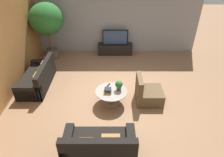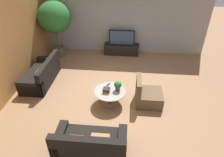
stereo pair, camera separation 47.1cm
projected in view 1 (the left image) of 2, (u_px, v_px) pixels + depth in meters
ground_plane at (112, 94)px, 6.57m from camera, size 24.00×24.00×0.00m
back_wall_stone at (113, 18)px, 8.45m from camera, size 7.40×0.12×3.00m
side_wall_left at (3, 49)px, 5.91m from camera, size 0.12×7.40×3.00m
media_console at (116, 49)px, 8.88m from camera, size 1.52×0.50×0.44m
television at (116, 37)px, 8.59m from camera, size 1.10×0.13×0.66m
coffee_table at (112, 95)px, 6.00m from camera, size 0.95×0.95×0.46m
couch_by_wall at (39, 78)px, 6.82m from camera, size 0.84×1.82×0.84m
couch_near_entry at (100, 146)px, 4.50m from camera, size 1.63×0.84×0.84m
armchair_wicker at (148, 94)px, 6.12m from camera, size 0.80×0.76×0.86m
potted_palm_tall at (47, 20)px, 7.79m from camera, size 1.32×1.32×2.31m
potted_plant_tabletop at (119, 85)px, 5.87m from camera, size 0.22×0.22×0.32m
book_stack at (108, 90)px, 5.85m from camera, size 0.24×0.33×0.13m
remote_black at (109, 85)px, 6.18m from camera, size 0.11×0.16×0.02m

